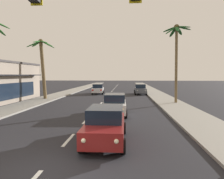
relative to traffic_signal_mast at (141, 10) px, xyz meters
The scene contains 11 objects.
ground_plane 6.32m from the traffic_signal_mast, behind, with size 220.00×220.00×0.00m, color #232328.
sidewalk_right 20.63m from the traffic_signal_mast, 77.06° to the left, with size 3.20×110.00×0.14m, color gray.
sidewalk_left 23.01m from the traffic_signal_mast, 119.80° to the left, with size 3.20×110.00×0.14m, color gray.
lane_markings 20.06m from the traffic_signal_mast, 98.56° to the left, with size 4.28×87.98×0.01m.
traffic_signal_mast is the anchor object (origin of this frame).
sedan_lead_at_stop_bar 5.47m from the traffic_signal_mast, 118.03° to the left, with size 1.96×4.46×1.68m.
sedan_third_in_queue 10.69m from the traffic_signal_mast, 98.39° to the left, with size 2.03×4.48×1.68m.
sedan_oncoming_far 28.45m from the traffic_signal_mast, 100.87° to the left, with size 2.15×4.53×1.68m.
sedan_parked_nearest_kerb 27.89m from the traffic_signal_mast, 86.15° to the left, with size 1.96×4.46×1.68m.
palm_left_third 22.21m from the traffic_signal_mast, 120.76° to the left, with size 3.52×3.71×7.84m.
palm_right_second 17.16m from the traffic_signal_mast, 72.98° to the left, with size 3.06×2.84×8.76m.
Camera 1 is at (2.86, -6.32, 3.23)m, focal length 32.85 mm.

